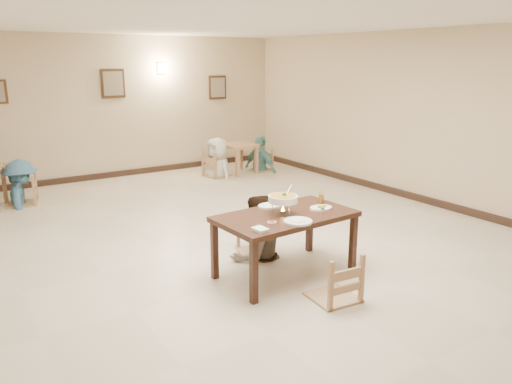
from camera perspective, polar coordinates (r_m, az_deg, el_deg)
floor at (r=6.94m, az=-2.96°, el=-6.02°), size 10.00×10.00×0.00m
ceiling at (r=6.51m, az=-3.33°, el=19.49°), size 10.00×10.00×0.00m
wall_back at (r=11.14m, az=-16.41°, el=9.23°), size 10.00×0.00×10.00m
wall_right at (r=9.23m, az=19.06°, el=7.99°), size 0.00×10.00×10.00m
baseboard_back at (r=11.33m, az=-15.84°, el=1.97°), size 8.00×0.06×0.12m
baseboard_right at (r=9.47m, az=18.22°, el=-0.68°), size 0.06×10.00×0.12m
picture_b at (r=11.10m, az=-16.03°, el=11.83°), size 0.50×0.04×0.60m
picture_c at (r=12.10m, az=-4.41°, el=11.83°), size 0.45×0.04×0.55m
wall_sconce at (r=11.48m, az=-10.76°, el=13.71°), size 0.16×0.05×0.22m
main_table at (r=5.80m, az=3.40°, el=-3.28°), size 1.63×0.97×0.75m
chair_far at (r=6.50m, az=-0.10°, el=-3.16°), size 0.43×0.43×0.93m
chair_near at (r=5.31m, az=8.97°, el=-7.05°), size 0.47×0.47×1.01m
main_diner at (r=6.29m, az=0.09°, el=-0.43°), size 0.83×0.67×1.62m
curry_warmer at (r=5.73m, az=3.11°, el=-0.80°), size 0.38×0.34×0.31m
rice_plate_far at (r=6.05m, az=1.63°, el=-1.55°), size 0.32×0.32×0.07m
rice_plate_near at (r=5.49m, az=4.82°, el=-3.33°), size 0.32×0.32×0.07m
fried_plate at (r=6.00m, az=7.43°, el=-1.76°), size 0.29×0.29×0.06m
chili_dish at (r=5.45m, az=1.82°, el=-3.46°), size 0.10×0.10×0.02m
napkin_cutlery at (r=5.21m, az=0.49°, el=-4.28°), size 0.16×0.26×0.03m
drink_glass at (r=6.26m, az=7.44°, el=-0.64°), size 0.07×0.07×0.14m
bg_table_right at (r=11.19m, az=-1.93°, el=4.83°), size 0.75×0.75×0.67m
bg_chair_lr at (r=9.64m, az=-25.38°, el=1.64°), size 0.48×0.48×1.02m
bg_chair_rl at (r=10.91m, az=-4.46°, el=4.57°), size 0.51×0.51×1.08m
bg_chair_rr at (r=11.49m, az=0.52°, el=4.82°), size 0.45×0.45×0.96m
bg_diner_b at (r=9.59m, az=-25.57°, el=3.34°), size 0.73×1.11×1.60m
bg_diner_c at (r=10.85m, az=-4.50°, el=6.21°), size 0.66×0.91×1.71m
bg_diner_d at (r=11.43m, az=0.53°, el=6.46°), size 0.59×1.01×1.62m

